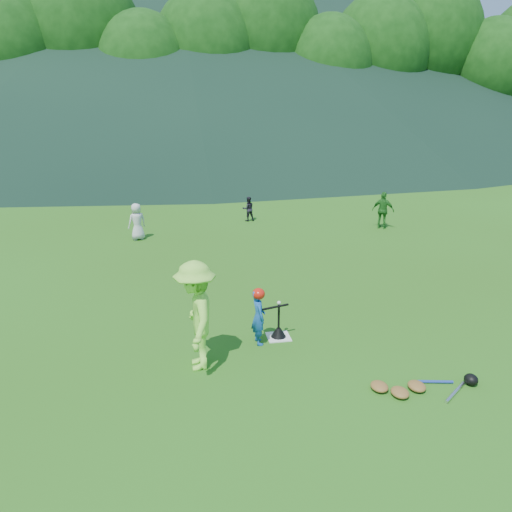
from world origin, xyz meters
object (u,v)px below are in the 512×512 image
(home_plate, at_px, (278,337))
(fielder_b, at_px, (248,209))
(batter_child, at_px, (259,317))
(fielder_c, at_px, (383,210))
(equipment_pile, at_px, (417,386))
(batting_tee, at_px, (279,331))
(fielder_a, at_px, (137,222))
(adult_coach, at_px, (196,316))

(home_plate, height_order, fielder_b, fielder_b)
(home_plate, bearing_deg, batter_child, -160.25)
(batter_child, height_order, fielder_c, fielder_c)
(batter_child, distance_m, equipment_pile, 3.08)
(fielder_b, bearing_deg, batting_tee, 77.82)
(batter_child, xyz_separation_m, fielder_b, (1.42, 9.81, -0.08))
(home_plate, relative_size, batting_tee, 0.66)
(home_plate, height_order, fielder_a, fielder_a)
(fielder_c, relative_size, equipment_pile, 0.74)
(home_plate, xyz_separation_m, adult_coach, (-1.64, -0.82, 0.96))
(batter_child, bearing_deg, fielder_b, -14.07)
(adult_coach, bearing_deg, fielder_c, 140.28)
(fielder_b, relative_size, fielder_c, 0.71)
(home_plate, xyz_separation_m, batting_tee, (0.00, 0.00, 0.12))
(home_plate, relative_size, fielder_a, 0.37)
(home_plate, bearing_deg, adult_coach, -153.35)
(batter_child, distance_m, batting_tee, 0.62)
(equipment_pile, bearing_deg, batting_tee, 129.16)
(batting_tee, bearing_deg, equipment_pile, -50.84)
(home_plate, relative_size, batter_child, 0.41)
(fielder_c, height_order, equipment_pile, fielder_c)
(fielder_b, bearing_deg, fielder_a, 19.07)
(fielder_c, bearing_deg, fielder_a, 35.94)
(adult_coach, bearing_deg, batting_tee, 117.16)
(batter_child, xyz_separation_m, fielder_a, (-2.61, 7.90, 0.06))
(adult_coach, relative_size, fielder_c, 1.46)
(fielder_c, distance_m, batting_tee, 9.49)
(batting_tee, bearing_deg, adult_coach, -153.35)
(batter_child, xyz_separation_m, adult_coach, (-1.21, -0.67, 0.42))
(equipment_pile, bearing_deg, fielder_c, 69.25)
(batter_child, bearing_deg, equipment_pile, -138.49)
(batter_child, height_order, equipment_pile, batter_child)
(adult_coach, distance_m, fielder_a, 8.69)
(adult_coach, bearing_deg, fielder_a, -170.21)
(home_plate, distance_m, equipment_pile, 2.86)
(batting_tee, distance_m, equipment_pile, 2.86)
(batter_child, xyz_separation_m, equipment_pile, (2.23, -2.06, -0.48))
(fielder_b, xyz_separation_m, equipment_pile, (0.81, -11.87, -0.40))
(home_plate, bearing_deg, fielder_c, 54.14)
(fielder_a, xyz_separation_m, batting_tee, (3.04, -7.74, -0.48))
(equipment_pile, bearing_deg, fielder_a, 115.95)
(batting_tee, bearing_deg, fielder_c, 54.14)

